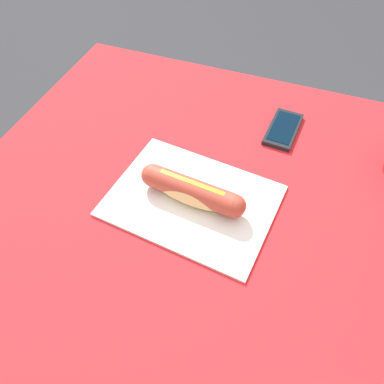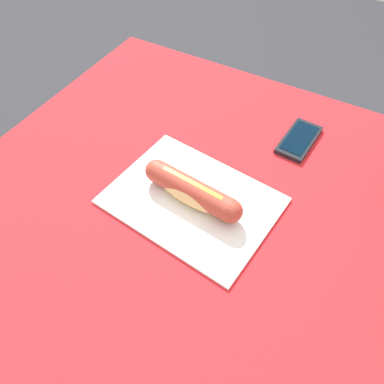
% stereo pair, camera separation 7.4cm
% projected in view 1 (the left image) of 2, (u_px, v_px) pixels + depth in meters
% --- Properties ---
extents(ground_plane, '(6.00, 6.00, 0.00)m').
position_uv_depth(ground_plane, '(206.00, 343.00, 1.33)').
color(ground_plane, '#2D2D33').
rests_on(ground_plane, ground).
extents(dining_table, '(1.08, 0.97, 0.76)m').
position_uv_depth(dining_table, '(215.00, 252.00, 0.84)').
color(dining_table, brown).
rests_on(dining_table, ground).
extents(paper_wrapper, '(0.35, 0.27, 0.01)m').
position_uv_depth(paper_wrapper, '(192.00, 201.00, 0.76)').
color(paper_wrapper, silver).
rests_on(paper_wrapper, dining_table).
extents(hot_dog, '(0.22, 0.07, 0.05)m').
position_uv_depth(hot_dog, '(192.00, 191.00, 0.74)').
color(hot_dog, '#E5BC75').
rests_on(hot_dog, paper_wrapper).
extents(cell_phone, '(0.07, 0.14, 0.01)m').
position_uv_depth(cell_phone, '(283.00, 129.00, 0.89)').
color(cell_phone, black).
rests_on(cell_phone, dining_table).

